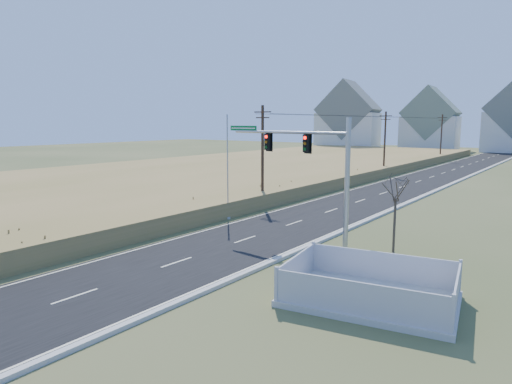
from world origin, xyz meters
name	(u,v)px	position (x,y,z in m)	size (l,w,h in m)	color
ground	(202,255)	(0.00, 0.00, 0.00)	(260.00, 260.00, 0.00)	#3E4B24
road	(440,174)	(0.00, 50.00, 0.03)	(8.00, 180.00, 0.06)	black
curb	(471,176)	(4.15, 50.00, 0.09)	(0.30, 180.00, 0.18)	#B2AFA8
reed_marsh	(264,166)	(-24.00, 40.00, 0.65)	(38.00, 110.00, 1.30)	#A4804A
utility_pole_near	(262,154)	(-6.50, 15.00, 4.68)	(1.80, 0.26, 9.00)	#422D1E
utility_pole_mid	(385,142)	(-6.50, 45.00, 4.68)	(1.80, 0.26, 9.00)	#422D1E
utility_pole_far	(441,137)	(-6.50, 75.00, 4.68)	(1.80, 0.26, 9.00)	#422D1E
condo_nw	(348,121)	(-38.00, 100.00, 7.70)	(17.69, 13.38, 19.05)	silver
condo_nnw	(430,124)	(-18.00, 108.00, 6.94)	(14.93, 11.17, 17.03)	silver
traffic_signal_mast	(319,170)	(4.61, 5.21, 4.71)	(9.69, 1.49, 7.76)	#9EA0A5
fence_enclosure	(370,295)	(10.43, -0.91, 0.30)	(7.62, 5.81, 1.59)	#B7B5AD
open_sign	(294,296)	(8.00, -3.00, 0.37)	(0.56, 0.08, 0.70)	white
flagpole	(228,178)	(-5.08, 8.39, 3.23)	(0.36, 0.36, 8.08)	#B7B5AD
bare_tree	(396,187)	(8.63, 6.94, 3.84)	(1.80, 1.80, 4.76)	#4C3F33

